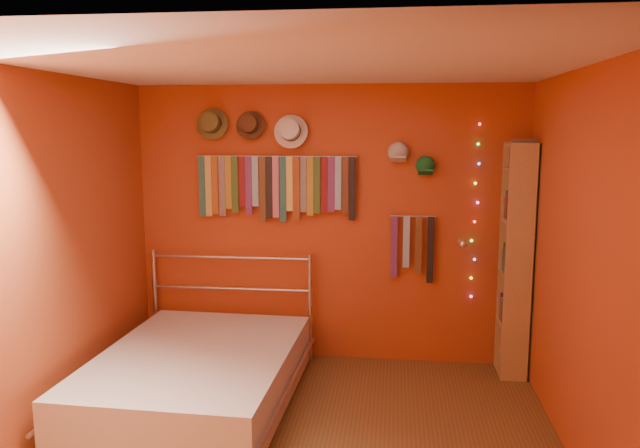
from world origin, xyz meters
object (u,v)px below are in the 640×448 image
at_px(tie_rack, 275,184).
at_px(reading_lamp, 463,243).
at_px(bookshelf, 521,260).
at_px(bed, 197,376).

height_order(tie_rack, reading_lamp, tie_rack).
relative_size(tie_rack, reading_lamp, 4.73).
bearing_deg(tie_rack, bookshelf, -4.15).
bearing_deg(tie_rack, bed, -111.26).
bearing_deg(tie_rack, reading_lamp, -5.97).
bearing_deg(bed, tie_rack, 70.58).
height_order(reading_lamp, bookshelf, bookshelf).
relative_size(reading_lamp, bookshelf, 0.15).
bearing_deg(reading_lamp, bed, -156.30).
distance_m(bookshelf, bed, 2.83).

